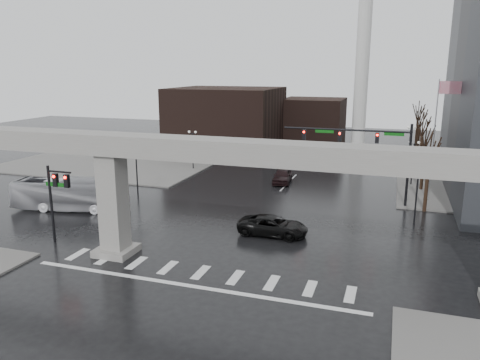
% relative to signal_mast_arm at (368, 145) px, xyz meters
% --- Properties ---
extents(ground, '(160.00, 160.00, 0.00)m').
position_rel_signal_mast_arm_xyz_m(ground, '(-8.99, -18.80, -5.83)').
color(ground, black).
rests_on(ground, ground).
extents(sidewalk_nw, '(28.00, 36.00, 0.15)m').
position_rel_signal_mast_arm_xyz_m(sidewalk_nw, '(-34.99, 17.20, -5.75)').
color(sidewalk_nw, '#63605E').
rests_on(sidewalk_nw, ground).
extents(elevated_guideway, '(48.00, 2.60, 8.70)m').
position_rel_signal_mast_arm_xyz_m(elevated_guideway, '(-7.73, -18.80, 1.05)').
color(elevated_guideway, gray).
rests_on(elevated_guideway, ground).
extents(building_far_left, '(16.00, 14.00, 10.00)m').
position_rel_signal_mast_arm_xyz_m(building_far_left, '(-22.99, 23.20, -0.83)').
color(building_far_left, black).
rests_on(building_far_left, ground).
extents(building_far_mid, '(10.00, 10.00, 8.00)m').
position_rel_signal_mast_arm_xyz_m(building_far_mid, '(-10.99, 33.20, -1.83)').
color(building_far_mid, black).
rests_on(building_far_mid, ground).
extents(smokestack, '(3.60, 3.60, 30.00)m').
position_rel_signal_mast_arm_xyz_m(smokestack, '(-2.99, 27.20, 7.52)').
color(smokestack, silver).
rests_on(smokestack, ground).
extents(signal_mast_arm, '(12.12, 0.43, 8.00)m').
position_rel_signal_mast_arm_xyz_m(signal_mast_arm, '(0.00, 0.00, 0.00)').
color(signal_mast_arm, black).
rests_on(signal_mast_arm, ground).
extents(signal_left_pole, '(2.30, 0.30, 6.00)m').
position_rel_signal_mast_arm_xyz_m(signal_left_pole, '(-21.24, -18.30, -1.76)').
color(signal_left_pole, black).
rests_on(signal_left_pole, ground).
extents(flagpole_assembly, '(2.06, 0.12, 12.00)m').
position_rel_signal_mast_arm_xyz_m(flagpole_assembly, '(6.30, 3.20, 1.70)').
color(flagpole_assembly, silver).
rests_on(flagpole_assembly, ground).
extents(lamp_right_0, '(1.22, 0.32, 5.11)m').
position_rel_signal_mast_arm_xyz_m(lamp_right_0, '(4.51, -4.80, -2.36)').
color(lamp_right_0, black).
rests_on(lamp_right_0, ground).
extents(lamp_right_1, '(1.22, 0.32, 5.11)m').
position_rel_signal_mast_arm_xyz_m(lamp_right_1, '(4.51, 9.20, -2.36)').
color(lamp_right_1, black).
rests_on(lamp_right_1, ground).
extents(lamp_right_2, '(1.22, 0.32, 5.11)m').
position_rel_signal_mast_arm_xyz_m(lamp_right_2, '(4.51, 23.20, -2.36)').
color(lamp_right_2, black).
rests_on(lamp_right_2, ground).
extents(lamp_left_0, '(1.22, 0.32, 5.11)m').
position_rel_signal_mast_arm_xyz_m(lamp_left_0, '(-22.49, -4.80, -2.36)').
color(lamp_left_0, black).
rests_on(lamp_left_0, ground).
extents(lamp_left_1, '(1.22, 0.32, 5.11)m').
position_rel_signal_mast_arm_xyz_m(lamp_left_1, '(-22.49, 9.20, -2.36)').
color(lamp_left_1, black).
rests_on(lamp_left_1, ground).
extents(lamp_left_2, '(1.22, 0.32, 5.11)m').
position_rel_signal_mast_arm_xyz_m(lamp_left_2, '(-22.49, 23.20, -2.36)').
color(lamp_left_2, black).
rests_on(lamp_left_2, ground).
extents(tree_right_0, '(1.09, 1.58, 7.50)m').
position_rel_signal_mast_arm_xyz_m(tree_right_0, '(5.54, -0.78, -3.04)').
color(tree_right_0, black).
rests_on(tree_right_0, ground).
extents(tree_right_1, '(1.09, 1.61, 7.67)m').
position_rel_signal_mast_arm_xyz_m(tree_right_1, '(5.54, 7.22, -2.98)').
color(tree_right_1, black).
rests_on(tree_right_1, ground).
extents(tree_right_2, '(1.10, 1.63, 7.85)m').
position_rel_signal_mast_arm_xyz_m(tree_right_2, '(5.54, 15.22, -2.91)').
color(tree_right_2, black).
rests_on(tree_right_2, ground).
extents(tree_right_3, '(1.11, 1.66, 8.02)m').
position_rel_signal_mast_arm_xyz_m(tree_right_3, '(5.54, 23.22, -2.85)').
color(tree_right_3, black).
rests_on(tree_right_3, ground).
extents(tree_right_4, '(1.12, 1.69, 8.19)m').
position_rel_signal_mast_arm_xyz_m(tree_right_4, '(5.54, 31.22, -2.79)').
color(tree_right_4, black).
rests_on(tree_right_4, ground).
extents(pickup_truck, '(5.57, 2.59, 1.55)m').
position_rel_signal_mast_arm_xyz_m(pickup_truck, '(-6.30, -11.50, -5.06)').
color(pickup_truck, black).
rests_on(pickup_truck, ground).
extents(city_bus, '(11.08, 4.60, 3.01)m').
position_rel_signal_mast_arm_xyz_m(city_bus, '(-26.08, -10.90, -4.33)').
color(city_bus, silver).
rests_on(city_bus, ground).
extents(far_car, '(2.40, 4.98, 1.64)m').
position_rel_signal_mast_arm_xyz_m(far_car, '(-9.65, 5.76, -5.01)').
color(far_car, black).
rests_on(far_car, ground).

